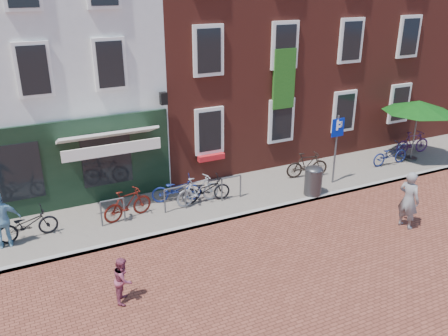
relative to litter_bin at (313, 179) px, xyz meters
name	(u,v)px	position (x,y,z in m)	size (l,w,h in m)	color
ground	(234,220)	(-3.20, -0.30, -0.67)	(80.00, 80.00, 0.00)	brown
sidewalk	(240,194)	(-2.20, 1.20, -0.62)	(24.00, 3.00, 0.10)	slate
building_stucco	(23,54)	(-8.20, 6.70, 3.83)	(8.00, 8.00, 9.00)	silver
building_brick_mid	(202,31)	(-1.20, 6.70, 4.33)	(6.00, 8.00, 10.00)	maroon
building_brick_right	(320,25)	(4.80, 6.70, 4.33)	(6.00, 8.00, 10.00)	maroon
filler_right	(420,29)	(11.30, 6.70, 3.83)	(7.00, 8.00, 9.00)	maroon
litter_bin	(313,179)	(0.00, 0.00, 0.00)	(0.60, 0.60, 1.11)	#3A3A3D
parking_sign	(337,139)	(1.26, 0.50, 1.12)	(0.50, 0.08, 2.54)	#4C4C4F
parasol	(419,104)	(5.63, 1.00, 1.76)	(2.79, 2.79, 2.57)	#4C4C4F
woman	(409,200)	(1.30, -2.96, 0.23)	(0.66, 0.43, 1.81)	gray
boy	(123,279)	(-7.31, -2.71, -0.10)	(0.56, 0.43, 1.14)	#8B3B51
cafe_person	(2,220)	(-9.70, 0.91, 0.25)	(0.97, 0.40, 1.65)	#6C9EB8
bicycle_0	(28,224)	(-9.08, 1.12, -0.14)	(0.58, 1.66, 0.87)	black
bicycle_1	(128,204)	(-6.19, 1.07, -0.09)	(0.46, 1.61, 0.97)	#55130C
bicycle_2	(177,189)	(-4.41, 1.54, -0.14)	(0.58, 1.66, 0.87)	navy
bicycle_3	(198,190)	(-3.84, 1.06, -0.09)	(0.46, 1.61, 0.97)	#99989B
bicycle_4	(206,189)	(-3.54, 1.09, -0.14)	(0.58, 1.66, 0.87)	black
bicycle_5	(307,165)	(0.70, 1.35, -0.09)	(0.46, 1.61, 0.97)	black
bicycle_6	(390,154)	(4.40, 0.96, -0.14)	(0.58, 1.66, 0.87)	navy
bicycle_7	(413,142)	(6.19, 1.52, -0.09)	(0.46, 1.61, 0.97)	#401C4A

